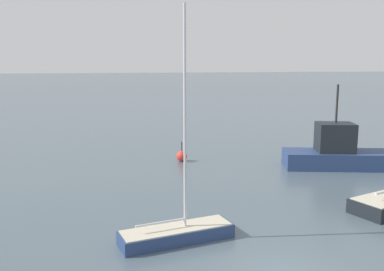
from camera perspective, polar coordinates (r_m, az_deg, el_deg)
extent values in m
cube|color=navy|center=(17.46, -2.07, -13.19)|extent=(4.78, 2.14, 0.54)
cube|color=beige|center=(17.35, -2.08, -12.32)|extent=(4.58, 2.00, 0.04)
cylinder|color=silver|center=(16.37, -0.97, 2.13)|extent=(0.11, 0.11, 8.74)
cylinder|color=silver|center=(17.01, -4.22, -11.61)|extent=(2.06, 0.46, 0.09)
cube|color=navy|center=(30.62, 19.22, -3.07)|extent=(7.82, 4.56, 1.14)
cube|color=#1E2328|center=(30.22, 18.71, -0.23)|extent=(2.85, 2.54, 1.95)
cylinder|color=#262626|center=(29.94, 18.95, 4.05)|extent=(0.15, 0.15, 2.59)
sphere|color=red|center=(30.78, -1.39, -2.79)|extent=(0.79, 0.79, 0.79)
cylinder|color=black|center=(30.63, -1.39, -1.46)|extent=(0.06, 0.06, 0.67)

